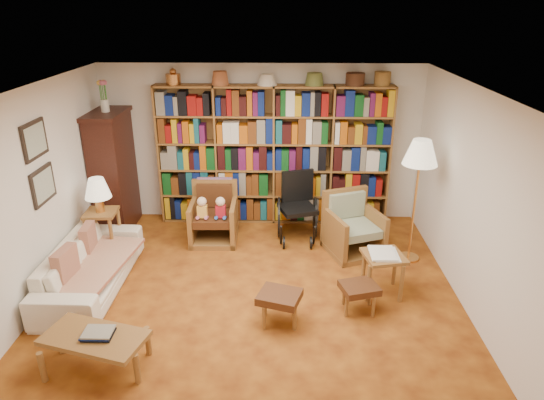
{
  "coord_description": "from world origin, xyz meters",
  "views": [
    {
      "loc": [
        0.35,
        -4.97,
        3.36
      ],
      "look_at": [
        0.21,
        0.6,
        1.06
      ],
      "focal_mm": 32.0,
      "sensor_mm": 36.0,
      "label": 1
    }
  ],
  "objects_px": {
    "side_table_papers": "(383,261)",
    "footstool_b": "(359,290)",
    "footstool_a": "(279,299)",
    "coffee_table": "(95,340)",
    "armchair_leather": "(214,216)",
    "sofa": "(90,266)",
    "wheelchair": "(297,208)",
    "side_table_lamp": "(102,224)",
    "armchair_sage": "(353,229)",
    "floor_lamp": "(420,157)"
  },
  "relations": [
    {
      "from": "sofa",
      "to": "armchair_sage",
      "type": "bearing_deg",
      "value": -72.61
    },
    {
      "from": "armchair_leather",
      "to": "armchair_sage",
      "type": "bearing_deg",
      "value": -9.54
    },
    {
      "from": "side_table_lamp",
      "to": "coffee_table",
      "type": "distance_m",
      "value": 2.36
    },
    {
      "from": "armchair_leather",
      "to": "footstool_b",
      "type": "height_order",
      "value": "armchair_leather"
    },
    {
      "from": "side_table_lamp",
      "to": "armchair_sage",
      "type": "distance_m",
      "value": 3.53
    },
    {
      "from": "floor_lamp",
      "to": "side_table_papers",
      "type": "height_order",
      "value": "floor_lamp"
    },
    {
      "from": "wheelchair",
      "to": "footstool_a",
      "type": "distance_m",
      "value": 2.2
    },
    {
      "from": "sofa",
      "to": "coffee_table",
      "type": "distance_m",
      "value": 1.57
    },
    {
      "from": "armchair_sage",
      "to": "footstool_b",
      "type": "xyz_separation_m",
      "value": [
        -0.12,
        -1.51,
        -0.05
      ]
    },
    {
      "from": "footstool_a",
      "to": "floor_lamp",
      "type": "bearing_deg",
      "value": 39.91
    },
    {
      "from": "armchair_sage",
      "to": "wheelchair",
      "type": "distance_m",
      "value": 0.91
    },
    {
      "from": "side_table_papers",
      "to": "footstool_a",
      "type": "distance_m",
      "value": 1.41
    },
    {
      "from": "armchair_leather",
      "to": "side_table_papers",
      "type": "xyz_separation_m",
      "value": [
        2.26,
        -1.47,
        0.08
      ]
    },
    {
      "from": "side_table_papers",
      "to": "coffee_table",
      "type": "bearing_deg",
      "value": -155.18
    },
    {
      "from": "footstool_a",
      "to": "wheelchair",
      "type": "bearing_deg",
      "value": 83.55
    },
    {
      "from": "side_table_lamp",
      "to": "armchair_sage",
      "type": "bearing_deg",
      "value": 4.54
    },
    {
      "from": "sofa",
      "to": "side_table_lamp",
      "type": "relative_size",
      "value": 2.87
    },
    {
      "from": "armchair_sage",
      "to": "coffee_table",
      "type": "bearing_deg",
      "value": -138.12
    },
    {
      "from": "wheelchair",
      "to": "footstool_a",
      "type": "height_order",
      "value": "wheelchair"
    },
    {
      "from": "footstool_b",
      "to": "coffee_table",
      "type": "distance_m",
      "value": 2.88
    },
    {
      "from": "footstool_b",
      "to": "footstool_a",
      "type": "bearing_deg",
      "value": -164.89
    },
    {
      "from": "side_table_papers",
      "to": "coffee_table",
      "type": "xyz_separation_m",
      "value": [
        -3.03,
        -1.4,
        -0.11
      ]
    },
    {
      "from": "wheelchair",
      "to": "side_table_papers",
      "type": "distance_m",
      "value": 1.85
    },
    {
      "from": "footstool_a",
      "to": "coffee_table",
      "type": "height_order",
      "value": "coffee_table"
    },
    {
      "from": "sofa",
      "to": "wheelchair",
      "type": "xyz_separation_m",
      "value": [
        2.62,
        1.5,
        0.17
      ]
    },
    {
      "from": "side_table_papers",
      "to": "coffee_table",
      "type": "relative_size",
      "value": 0.52
    },
    {
      "from": "side_table_lamp",
      "to": "armchair_leather",
      "type": "bearing_deg",
      "value": 23.0
    },
    {
      "from": "armchair_leather",
      "to": "coffee_table",
      "type": "relative_size",
      "value": 0.81
    },
    {
      "from": "wheelchair",
      "to": "floor_lamp",
      "type": "distance_m",
      "value": 1.98
    },
    {
      "from": "armchair_sage",
      "to": "wheelchair",
      "type": "xyz_separation_m",
      "value": [
        -0.79,
        0.42,
        0.13
      ]
    },
    {
      "from": "side_table_papers",
      "to": "coffee_table",
      "type": "distance_m",
      "value": 3.34
    },
    {
      "from": "sofa",
      "to": "coffee_table",
      "type": "relative_size",
      "value": 1.83
    },
    {
      "from": "sofa",
      "to": "side_table_papers",
      "type": "height_order",
      "value": "sofa"
    },
    {
      "from": "armchair_leather",
      "to": "footstool_b",
      "type": "bearing_deg",
      "value": -44.02
    },
    {
      "from": "armchair_sage",
      "to": "wheelchair",
      "type": "relative_size",
      "value": 0.93
    },
    {
      "from": "wheelchair",
      "to": "side_table_papers",
      "type": "xyz_separation_m",
      "value": [
        1.01,
        -1.55,
        -0.02
      ]
    },
    {
      "from": "sofa",
      "to": "footstool_b",
      "type": "height_order",
      "value": "sofa"
    },
    {
      "from": "sofa",
      "to": "wheelchair",
      "type": "distance_m",
      "value": 3.02
    },
    {
      "from": "armchair_leather",
      "to": "coffee_table",
      "type": "height_order",
      "value": "armchair_leather"
    },
    {
      "from": "sofa",
      "to": "coffee_table",
      "type": "bearing_deg",
      "value": -157.97
    },
    {
      "from": "wheelchair",
      "to": "floor_lamp",
      "type": "bearing_deg",
      "value": -23.5
    },
    {
      "from": "armchair_sage",
      "to": "coffee_table",
      "type": "height_order",
      "value": "armchair_sage"
    },
    {
      "from": "wheelchair",
      "to": "coffee_table",
      "type": "height_order",
      "value": "wheelchair"
    },
    {
      "from": "armchair_sage",
      "to": "coffee_table",
      "type": "relative_size",
      "value": 0.87
    },
    {
      "from": "sofa",
      "to": "side_table_papers",
      "type": "distance_m",
      "value": 3.63
    },
    {
      "from": "armchair_sage",
      "to": "floor_lamp",
      "type": "relative_size",
      "value": 0.55
    },
    {
      "from": "armchair_leather",
      "to": "footstool_a",
      "type": "relative_size",
      "value": 1.62
    },
    {
      "from": "side_table_papers",
      "to": "footstool_b",
      "type": "relative_size",
      "value": 1.15
    },
    {
      "from": "wheelchair",
      "to": "armchair_leather",
      "type": "bearing_deg",
      "value": -176.42
    },
    {
      "from": "floor_lamp",
      "to": "side_table_papers",
      "type": "xyz_separation_m",
      "value": [
        -0.55,
        -0.87,
        -1.04
      ]
    }
  ]
}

